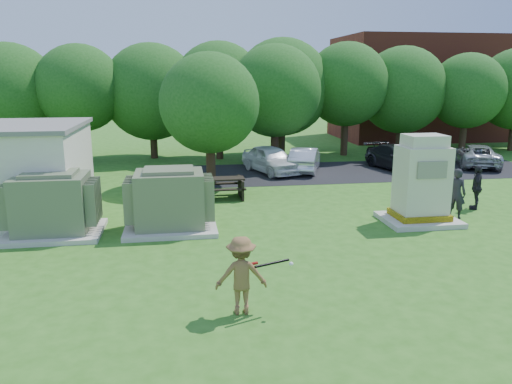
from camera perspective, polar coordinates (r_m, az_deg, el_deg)
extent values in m
plane|color=#2D6619|center=(12.94, 2.72, -9.65)|extent=(120.00, 120.00, 0.00)
cube|color=maroon|center=(43.74, 19.47, 11.14)|extent=(15.00, 8.00, 8.00)
cube|color=#232326|center=(27.34, 11.57, 2.37)|extent=(20.00, 6.00, 0.01)
cube|color=beige|center=(17.41, -21.99, -4.30)|extent=(3.00, 2.40, 0.15)
cube|color=#606D4E|center=(17.16, -22.27, -1.19)|extent=(2.20, 1.80, 1.80)
cube|color=#606D4E|center=(16.96, -22.55, 1.96)|extent=(1.60, 1.30, 0.12)
cube|color=#606D4E|center=(17.50, -26.32, -1.23)|extent=(0.32, 1.50, 1.35)
cube|color=#606D4E|center=(16.89, -18.09, -0.97)|extent=(0.32, 1.50, 1.35)
cube|color=beige|center=(16.92, -9.70, -3.99)|extent=(3.00, 2.40, 0.15)
cube|color=#646E4D|center=(16.66, -9.83, -0.78)|extent=(2.20, 1.80, 1.80)
cube|color=#646E4D|center=(16.46, -9.96, 2.46)|extent=(1.60, 1.30, 0.12)
cube|color=#646E4D|center=(16.74, -14.18, -0.85)|extent=(0.32, 1.50, 1.35)
cube|color=#646E4D|center=(16.68, -5.46, -0.55)|extent=(0.32, 1.50, 1.35)
cube|color=beige|center=(18.40, 18.09, -3.03)|extent=(2.52, 2.06, 0.17)
cube|color=yellow|center=(18.35, 18.13, -2.46)|extent=(1.77, 1.43, 0.21)
cube|color=beige|center=(18.07, 18.41, 1.35)|extent=(1.60, 1.26, 2.29)
cube|color=beige|center=(17.85, 18.73, 5.58)|extent=(1.32, 1.03, 0.40)
cube|color=gray|center=(17.40, 19.50, 2.38)|extent=(1.03, 0.05, 0.57)
cube|color=black|center=(20.76, -4.14, 1.52)|extent=(2.02, 0.78, 0.07)
cube|color=black|center=(21.44, -4.26, 0.97)|extent=(2.02, 0.28, 0.06)
cube|color=black|center=(20.24, -3.98, 0.24)|extent=(2.02, 0.28, 0.06)
cube|color=black|center=(20.80, -6.52, 0.32)|extent=(0.09, 1.51, 0.83)
cube|color=black|center=(20.94, -1.73, 0.49)|extent=(0.09, 1.51, 0.83)
imported|color=brown|center=(10.78, -1.70, -9.50)|extent=(1.14, 0.69, 1.72)
imported|color=black|center=(19.16, 21.90, -0.16)|extent=(0.79, 0.76, 1.82)
imported|color=black|center=(20.80, 23.91, 0.48)|extent=(0.88, 1.06, 1.69)
imported|color=white|center=(26.27, 1.72, 3.76)|extent=(2.95, 4.51, 1.43)
imported|color=silver|center=(26.74, 5.60, 3.72)|extent=(2.64, 4.14, 1.29)
imported|color=black|center=(28.11, 16.00, 3.76)|extent=(2.81, 4.83, 1.32)
imported|color=#A7A7AC|center=(30.83, 23.89, 3.86)|extent=(3.55, 4.86, 1.23)
cylinder|color=black|center=(10.70, 1.86, -8.14)|extent=(0.81, 0.37, 0.06)
cylinder|color=maroon|center=(10.67, -0.36, -8.20)|extent=(0.23, 0.14, 0.06)
sphere|color=white|center=(10.73, 4.05, -8.20)|extent=(0.09, 0.09, 0.09)
cylinder|color=#47301E|center=(32.75, -25.80, 5.20)|extent=(0.44, 0.44, 2.40)
sphere|color=#235B1C|center=(32.54, -26.31, 10.21)|extent=(5.60, 5.60, 5.60)
cylinder|color=#47301E|center=(31.20, -19.09, 5.82)|extent=(0.44, 0.44, 2.80)
sphere|color=#235B1C|center=(31.00, -19.50, 11.14)|extent=(5.00, 5.00, 5.00)
cylinder|color=#47301E|center=(31.56, -11.61, 5.89)|extent=(0.44, 0.44, 2.30)
sphere|color=#235B1C|center=(31.33, -11.86, 11.14)|extent=(5.80, 5.80, 5.80)
cylinder|color=#47301E|center=(30.69, -4.19, 6.30)|extent=(0.44, 0.44, 2.70)
sphere|color=#235B1C|center=(30.48, -4.28, 11.85)|extent=(5.40, 5.40, 5.40)
cylinder|color=#47301E|center=(31.86, 2.96, 6.39)|extent=(0.44, 0.44, 2.50)
sphere|color=#235B1C|center=(31.64, 3.03, 11.88)|extent=(6.00, 6.00, 6.00)
cylinder|color=#47301E|center=(32.50, 10.08, 6.70)|extent=(0.44, 0.44, 2.90)
sphere|color=#235B1C|center=(32.30, 10.30, 12.01)|extent=(5.20, 5.20, 5.20)
cylinder|color=#47301E|center=(34.56, 16.08, 6.35)|extent=(0.44, 0.44, 2.40)
sphere|color=#235B1C|center=(34.36, 16.39, 11.12)|extent=(5.60, 5.60, 5.60)
cylinder|color=#47301E|center=(35.63, 22.58, 6.21)|extent=(0.44, 0.44, 2.60)
sphere|color=#235B1C|center=(35.45, 22.98, 10.60)|extent=(4.80, 4.80, 4.80)
cylinder|color=#47301E|center=(23.53, -5.19, 3.81)|extent=(0.44, 0.44, 2.40)
sphere|color=#235B1C|center=(23.25, -5.33, 10.09)|extent=(4.60, 4.60, 4.60)
cylinder|color=#47301E|center=(28.93, 2.13, 5.81)|extent=(0.44, 0.44, 2.60)
sphere|color=#235B1C|center=(28.70, 2.18, 11.48)|extent=(5.20, 5.20, 5.20)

